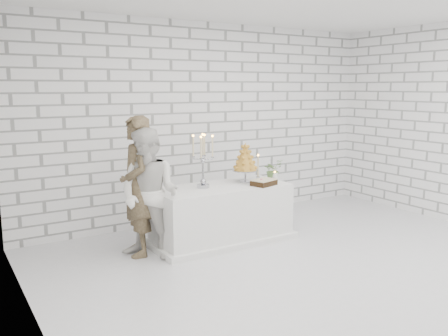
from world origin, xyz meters
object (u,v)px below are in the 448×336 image
(groom, at_px, (137,186))
(candelabra, at_px, (203,161))
(bride, at_px, (150,194))
(cake_table, at_px, (221,214))
(croquembouche, at_px, (245,162))

(groom, relative_size, candelabra, 2.41)
(bride, bearing_deg, candelabra, 61.77)
(candelabra, bearing_deg, groom, 175.23)
(candelabra, bearing_deg, cake_table, -9.26)
(candelabra, distance_m, croquembouche, 0.67)
(groom, bearing_deg, candelabra, 93.96)
(cake_table, height_order, groom, groom)
(candelabra, bearing_deg, croquembouche, 1.07)
(cake_table, bearing_deg, candelabra, 170.74)
(bride, bearing_deg, cake_table, 57.23)
(cake_table, height_order, candelabra, candelabra)
(cake_table, distance_m, bride, 1.14)
(candelabra, xyz_separation_m, croquembouche, (0.67, 0.01, -0.08))
(groom, height_order, bride, groom)
(groom, distance_m, croquembouche, 1.56)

